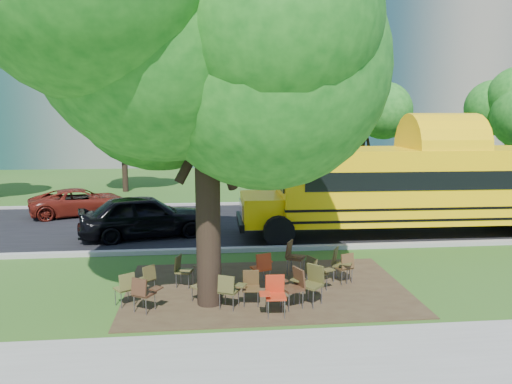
{
  "coord_description": "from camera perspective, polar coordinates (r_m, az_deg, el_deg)",
  "views": [
    {
      "loc": [
        -0.5,
        -12.49,
        4.42
      ],
      "look_at": [
        1.18,
        3.86,
        1.8
      ],
      "focal_mm": 35.0,
      "sensor_mm": 36.0,
      "label": 1
    }
  ],
  "objects": [
    {
      "name": "chair_4",
      "position": [
        11.43,
        -3.08,
        -10.91
      ],
      "size": [
        0.69,
        0.54,
        0.84
      ],
      "rotation": [
        0.0,
        0.0,
        -0.45
      ],
      "color": "#44421D",
      "rests_on": "ground"
    },
    {
      "name": "chair_6",
      "position": [
        11.54,
        4.28,
        -10.41
      ],
      "size": [
        0.73,
        0.64,
        0.94
      ],
      "rotation": [
        0.0,
        0.0,
        1.95
      ],
      "color": "#402717",
      "rests_on": "ground"
    },
    {
      "name": "main_tree",
      "position": [
        11.25,
        -5.83,
        18.26
      ],
      "size": [
        7.2,
        7.2,
        9.84
      ],
      "color": "black",
      "rests_on": "ground"
    },
    {
      "name": "kerb_near",
      "position": [
        16.1,
        -3.9,
        -6.64
      ],
      "size": [
        80.0,
        0.25,
        0.14
      ],
      "primitive_type": "cube",
      "color": "gray",
      "rests_on": "ground"
    },
    {
      "name": "black_car",
      "position": [
        18.22,
        -12.57,
        -2.68
      ],
      "size": [
        4.89,
        2.88,
        1.56
      ],
      "primitive_type": "imported",
      "rotation": [
        0.0,
        0.0,
        1.81
      ],
      "color": "black",
      "rests_on": "ground"
    },
    {
      "name": "school_bus",
      "position": [
        19.2,
        19.82,
        0.77
      ],
      "size": [
        13.0,
        3.11,
        3.16
      ],
      "rotation": [
        0.0,
        0.0,
        -0.01
      ],
      "color": "yellow",
      "rests_on": "ground"
    },
    {
      "name": "chair_1",
      "position": [
        11.52,
        -12.73,
        -10.98
      ],
      "size": [
        0.7,
        0.55,
        0.83
      ],
      "rotation": [
        0.0,
        0.0,
        -0.53
      ],
      "color": "#3E2416",
      "rests_on": "ground"
    },
    {
      "name": "chair_0",
      "position": [
        12.01,
        -14.62,
        -10.29
      ],
      "size": [
        0.54,
        0.68,
        0.81
      ],
      "rotation": [
        0.0,
        0.0,
        0.59
      ],
      "color": "brown",
      "rests_on": "ground"
    },
    {
      "name": "bg_tree_2",
      "position": [
        28.85,
        -15.0,
        8.34
      ],
      "size": [
        4.8,
        4.8,
        6.62
      ],
      "color": "black",
      "rests_on": "ground"
    },
    {
      "name": "dirt_patch",
      "position": [
        12.86,
        1.2,
        -10.97
      ],
      "size": [
        7.0,
        4.5,
        0.03
      ],
      "primitive_type": "cube",
      "color": "#382819",
      "rests_on": "ground"
    },
    {
      "name": "chair_14",
      "position": [
        11.76,
        6.32,
        -10.03
      ],
      "size": [
        0.81,
        0.64,
        0.95
      ],
      "rotation": [
        0.0,
        0.0,
        2.37
      ],
      "color": "#48441F",
      "rests_on": "ground"
    },
    {
      "name": "chair_12",
      "position": [
        13.36,
        9.55,
        -7.85
      ],
      "size": [
        0.59,
        0.76,
        0.91
      ],
      "rotation": [
        0.0,
        0.0,
        4.23
      ],
      "color": "#433F1D",
      "rests_on": "ground"
    },
    {
      "name": "chair_2",
      "position": [
        11.9,
        -6.08,
        -10.35
      ],
      "size": [
        0.52,
        0.65,
        0.77
      ],
      "rotation": [
        0.0,
        0.0,
        0.68
      ],
      "color": "brown",
      "rests_on": "ground"
    },
    {
      "name": "chair_3",
      "position": [
        11.69,
        -0.7,
        -10.52
      ],
      "size": [
        0.56,
        0.48,
        0.81
      ],
      "rotation": [
        0.0,
        0.0,
        3.04
      ],
      "color": "#49341A",
      "rests_on": "ground"
    },
    {
      "name": "chair_5",
      "position": [
        11.09,
        2.1,
        -11.32
      ],
      "size": [
        0.6,
        0.53,
        0.91
      ],
      "rotation": [
        0.0,
        0.0,
        3.1
      ],
      "color": "#A82A11",
      "rests_on": "ground"
    },
    {
      "name": "chair_8",
      "position": [
        12.58,
        -12.33,
        -9.41
      ],
      "size": [
        0.53,
        0.66,
        0.77
      ],
      "rotation": [
        0.0,
        0.0,
        0.79
      ],
      "color": "#463F1E",
      "rests_on": "ground"
    },
    {
      "name": "asphalt_road",
      "position": [
        19.99,
        -4.3,
        -3.68
      ],
      "size": [
        80.0,
        8.0,
        0.04
      ],
      "primitive_type": "cube",
      "color": "black",
      "rests_on": "ground"
    },
    {
      "name": "bg_car_red",
      "position": [
        22.93,
        -19.35,
        -1.08
      ],
      "size": [
        4.65,
        3.26,
        1.18
      ],
      "primitive_type": "imported",
      "rotation": [
        0.0,
        0.0,
        1.91
      ],
      "color": "#59170F",
      "rests_on": "ground"
    },
    {
      "name": "chair_11",
      "position": [
        12.92,
        0.75,
        -8.37
      ],
      "size": [
        0.61,
        0.68,
        0.89
      ],
      "rotation": [
        0.0,
        0.0,
        0.34
      ],
      "color": "#B43613",
      "rests_on": "ground"
    },
    {
      "name": "chair_15",
      "position": [
        13.78,
        4.32,
        -7.12
      ],
      "size": [
        0.62,
        0.78,
        0.95
      ],
      "rotation": [
        0.0,
        0.0,
        4.24
      ],
      "color": "#4A2F1A",
      "rests_on": "ground"
    },
    {
      "name": "kerb_far",
      "position": [
        24.0,
        -4.57,
        -1.41
      ],
      "size": [
        80.0,
        0.25,
        0.14
      ],
      "primitive_type": "cube",
      "color": "gray",
      "rests_on": "ground"
    },
    {
      "name": "bg_tree_3",
      "position": [
        27.83,
        12.12,
        10.12
      ],
      "size": [
        5.6,
        5.6,
        7.84
      ],
      "color": "black",
      "rests_on": "ground"
    },
    {
      "name": "chair_13",
      "position": [
        13.28,
        10.16,
        -8.16
      ],
      "size": [
        0.58,
        0.66,
        0.84
      ],
      "rotation": [
        0.0,
        0.0,
        0.39
      ],
      "color": "#51371C",
      "rests_on": "ground"
    },
    {
      "name": "chair_9",
      "position": [
        12.88,
        -5.17,
        -8.56
      ],
      "size": [
        0.73,
        0.58,
        0.86
      ],
      "rotation": [
        0.0,
        0.0,
        2.27
      ],
      "color": "#473C1E",
      "rests_on": "ground"
    },
    {
      "name": "chair_7",
      "position": [
        12.6,
        6.86,
        -8.85
      ],
      "size": [
        0.71,
        0.62,
        0.9
      ],
      "rotation": [
        0.0,
        0.0,
        -1.16
      ],
      "color": "#423A1C",
      "rests_on": "ground"
    },
    {
      "name": "building_main",
      "position": [
        49.51,
        -15.14,
        16.39
      ],
      "size": [
        38.0,
        16.0,
        22.0
      ],
      "primitive_type": "cube",
      "color": "slate",
      "rests_on": "ground"
    },
    {
      "name": "building_right",
      "position": [
        56.7,
        20.73,
        16.69
      ],
      "size": [
        30.0,
        16.0,
        25.0
      ],
      "primitive_type": "cube",
      "color": "gray",
      "rests_on": "ground"
    },
    {
      "name": "ground",
      "position": [
        13.26,
        -3.43,
        -10.43
      ],
      "size": [
        160.0,
        160.0,
        0.0
      ],
      "primitive_type": "plane",
      "color": "#245119",
      "rests_on": "ground"
    },
    {
      "name": "chair_10",
      "position": [
        12.93,
        -8.44,
        -8.6
      ],
      "size": [
        0.51,
        0.66,
        0.84
      ],
      "rotation": [
        0.0,
        0.0,
        -1.89
      ],
      "color": "brown",
      "rests_on": "ground"
    }
  ]
}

